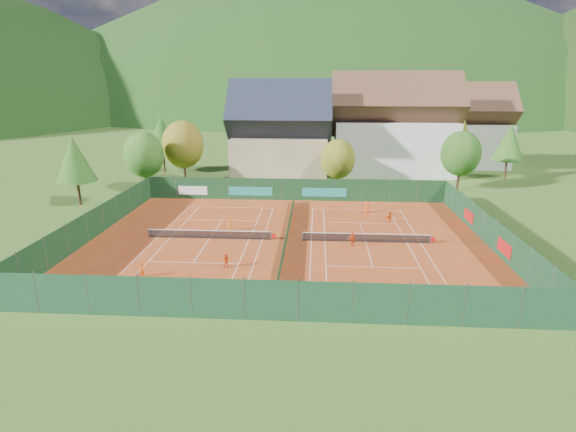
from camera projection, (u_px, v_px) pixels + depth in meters
The scene contains 33 objects.
ground at pixel (287, 241), 45.84m from camera, with size 600.00×600.00×0.00m, color #32561B.
clay_pad at pixel (287, 240), 45.84m from camera, with size 40.00×32.00×0.01m, color #9F3B17.
court_markings_left at pixel (210, 239), 46.32m from camera, with size 11.03×23.83×0.00m.
court_markings_right at pixel (366, 242), 45.34m from camera, with size 11.03×23.83×0.00m.
tennis_net_left at pixel (211, 234), 46.17m from camera, with size 13.30×0.10×1.02m.
tennis_net_right at pixel (367, 237), 45.19m from camera, with size 13.30×0.10×1.02m.
court_divider at pixel (287, 236), 45.69m from camera, with size 0.03×28.80×1.00m.
fence_north at pixel (291, 190), 60.71m from camera, with size 40.00×0.10×3.00m.
fence_south at pixel (271, 301), 30.12m from camera, with size 40.00×0.04×3.00m.
fence_west at pixel (95, 223), 46.62m from camera, with size 0.04×32.00×3.00m.
fence_east at pixel (489, 230), 44.24m from camera, with size 0.09×32.00×3.00m.
chalet at pixel (281, 139), 72.75m from camera, with size 16.20×12.00×16.00m.
hotel_block_a at pixel (393, 131), 77.10m from camera, with size 21.60×11.00×17.25m.
hotel_block_b at pixel (462, 131), 84.11m from camera, with size 17.28×10.00×15.50m.
tree_west_front at pixel (144, 155), 64.72m from camera, with size 5.72×5.72×8.69m.
tree_west_mid at pixel (183, 145), 70.01m from camera, with size 6.44×6.44×9.78m.
tree_west_back at pixel (162, 134), 77.82m from camera, with size 5.60×5.60×10.00m.
tree_center at pixel (338, 159), 65.12m from camera, with size 5.01×5.01×7.60m.
tree_east_front at pixel (461, 154), 65.73m from camera, with size 5.72×5.72×8.69m.
tree_east_mid at pixel (509, 142), 72.57m from camera, with size 5.04×5.04×9.00m.
tree_west_side at pixel (74, 159), 57.25m from camera, with size 5.04×5.04×9.00m.
tree_east_back at pixel (446, 132), 80.50m from camera, with size 7.15×7.15×10.86m.
mountain_backdrop at pixel (358, 173), 278.58m from camera, with size 820.00×530.00×242.00m.
ball_hopper at pixel (456, 294), 33.17m from camera, with size 0.34×0.34×0.80m.
loose_ball_0 at pixel (195, 274), 37.88m from camera, with size 0.07×0.07×0.07m, color #CCD833.
loose_ball_1 at pixel (352, 279), 36.79m from camera, with size 0.07×0.07×0.07m, color #CCD833.
loose_ball_2 at pixel (300, 231), 48.51m from camera, with size 0.07×0.07×0.07m, color #CCD833.
player_left_near at pixel (142, 270), 37.10m from camera, with size 0.46×0.30×1.26m, color #DA5013.
player_left_mid at pixel (226, 261), 38.90m from camera, with size 0.64×0.50×1.32m, color #D24112.
player_left_far at pixel (230, 225), 48.58m from camera, with size 0.87×0.50×1.35m, color #CF6012.
player_right_near at pixel (352, 239), 44.00m from camera, with size 0.90×0.38×1.54m, color #DD4E13.
player_right_far_a at pixel (367, 207), 55.16m from camera, with size 0.71×0.46×1.46m, color #FA5216.
player_right_far_b at pixel (389, 217), 51.17m from camera, with size 1.32×0.42×1.42m, color #E45D14.
Camera 1 is at (2.88, -43.05, 15.67)m, focal length 28.00 mm.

